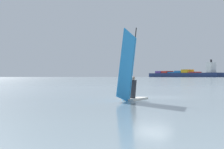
{
  "coord_description": "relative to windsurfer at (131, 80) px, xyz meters",
  "views": [
    {
      "loc": [
        10.58,
        -21.72,
        1.43
      ],
      "look_at": [
        -5.44,
        3.38,
        1.6
      ],
      "focal_mm": 55.87,
      "sensor_mm": 36.0,
      "label": 1
    }
  ],
  "objects": [
    {
      "name": "cargo_ship",
      "position": [
        -279.7,
        743.75,
        6.18
      ],
      "size": [
        199.14,
        93.93,
        37.46
      ],
      "rotation": [
        0.0,
        0.0,
        2.79
      ],
      "color": "navy",
      "rests_on": "ground_plane"
    },
    {
      "name": "ground_plane",
      "position": [
        -0.38,
        3.66,
        -1.24
      ],
      "size": [
        4000.0,
        4000.0,
        0.0
      ],
      "primitive_type": "plane",
      "color": "gray"
    },
    {
      "name": "windsurfer",
      "position": [
        0.0,
        0.0,
        0.0
      ],
      "size": [
        0.91,
        3.79,
        4.54
      ],
      "rotation": [
        0.0,
        0.0,
        1.66
      ],
      "color": "white",
      "rests_on": "ground_plane"
    }
  ]
}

